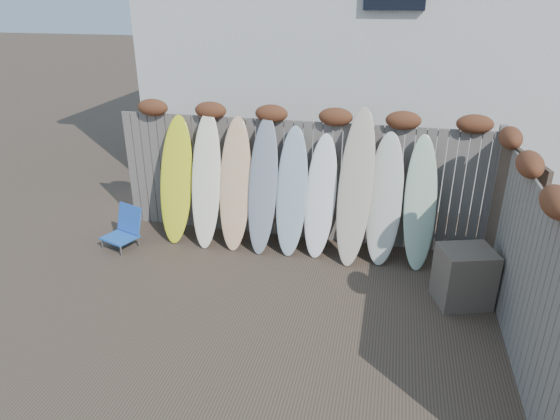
% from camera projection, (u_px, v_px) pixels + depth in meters
% --- Properties ---
extents(ground, '(80.00, 80.00, 0.00)m').
position_uv_depth(ground, '(259.00, 318.00, 6.40)').
color(ground, '#493A2D').
extents(back_fence, '(6.05, 0.28, 2.24)m').
position_uv_depth(back_fence, '(300.00, 171.00, 8.05)').
color(back_fence, slate).
rests_on(back_fence, ground).
extents(right_fence, '(0.28, 4.40, 2.24)m').
position_uv_depth(right_fence, '(523.00, 256.00, 5.56)').
color(right_fence, slate).
rests_on(right_fence, ground).
extents(house, '(8.50, 5.50, 6.33)m').
position_uv_depth(house, '(357.00, 23.00, 10.80)').
color(house, silver).
rests_on(house, ground).
extents(beach_chair, '(0.64, 0.66, 0.66)m').
position_uv_depth(beach_chair, '(125.00, 228.00, 8.12)').
color(beach_chair, blue).
rests_on(beach_chair, ground).
extents(wooden_crate, '(0.81, 0.74, 0.79)m').
position_uv_depth(wooden_crate, '(464.00, 276.00, 6.58)').
color(wooden_crate, '#453C34').
rests_on(wooden_crate, ground).
extents(lattice_panel, '(0.31, 1.34, 2.03)m').
position_uv_depth(lattice_panel, '(511.00, 228.00, 6.50)').
color(lattice_panel, brown).
rests_on(lattice_panel, ground).
extents(surfboard_0, '(0.57, 0.74, 2.03)m').
position_uv_depth(surfboard_0, '(176.00, 180.00, 8.15)').
color(surfboard_0, yellow).
rests_on(surfboard_0, ground).
extents(surfboard_1, '(0.53, 0.79, 2.12)m').
position_uv_depth(surfboard_1, '(206.00, 181.00, 7.99)').
color(surfboard_1, white).
rests_on(surfboard_1, ground).
extents(surfboard_2, '(0.55, 0.76, 2.06)m').
position_uv_depth(surfboard_2, '(235.00, 184.00, 7.92)').
color(surfboard_2, '#E99168').
rests_on(surfboard_2, ground).
extents(surfboard_3, '(0.46, 0.74, 2.09)m').
position_uv_depth(surfboard_3, '(263.00, 186.00, 7.80)').
color(surfboard_3, gray).
rests_on(surfboard_3, ground).
extents(surfboard_4, '(0.51, 0.71, 1.97)m').
position_uv_depth(surfboard_4, '(292.00, 192.00, 7.76)').
color(surfboard_4, '#9BB1BE').
rests_on(surfboard_4, ground).
extents(surfboard_5, '(0.53, 0.70, 1.87)m').
position_uv_depth(surfboard_5, '(320.00, 196.00, 7.70)').
color(surfboard_5, white).
rests_on(surfboard_5, ground).
extents(surfboard_6, '(0.59, 0.85, 2.30)m').
position_uv_depth(surfboard_6, '(355.00, 188.00, 7.44)').
color(surfboard_6, beige).
rests_on(surfboard_6, ground).
extents(surfboard_7, '(0.55, 0.71, 1.95)m').
position_uv_depth(surfboard_7, '(385.00, 199.00, 7.49)').
color(surfboard_7, silver).
rests_on(surfboard_7, ground).
extents(surfboard_8, '(0.54, 0.74, 1.95)m').
position_uv_depth(surfboard_8, '(420.00, 203.00, 7.36)').
color(surfboard_8, '#ABC8AB').
rests_on(surfboard_8, ground).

